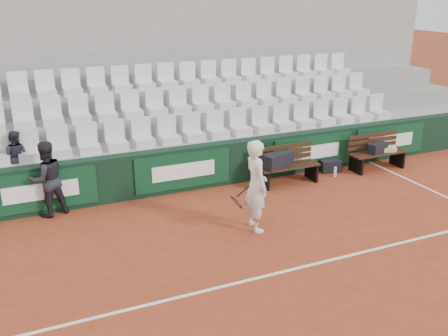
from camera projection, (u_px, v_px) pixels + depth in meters
ground at (274, 274)px, 8.01m from camera, size 80.00×80.00×0.00m
court_baseline at (274, 274)px, 8.01m from camera, size 18.00×0.06×0.01m
back_barrier at (192, 168)px, 11.31m from camera, size 18.00×0.34×1.00m
grandstand_tier_front at (180, 160)px, 11.83m from camera, size 18.00×0.95×1.00m
grandstand_tier_mid at (168, 140)px, 12.57m from camera, size 18.00×0.95×1.45m
grandstand_tier_back at (157, 123)px, 13.32m from camera, size 18.00×0.95×1.90m
grandstand_rear_wall at (148, 72)px, 13.43m from camera, size 18.00×0.30×4.40m
seat_row_front at (182, 128)px, 11.40m from camera, size 11.90×0.44×0.63m
seat_row_mid at (168, 101)px, 12.07m from camera, size 11.90×0.44×0.63m
seat_row_back at (157, 76)px, 12.74m from camera, size 11.90×0.44×0.63m
bench_left at (288, 174)px, 11.68m from camera, size 1.50×0.56×0.45m
bench_right at (377, 161)px, 12.62m from camera, size 1.50×0.56×0.45m
sports_bag_left at (278, 160)px, 11.46m from camera, size 0.83×0.56×0.33m
sports_bag_right at (378, 148)px, 12.49m from camera, size 0.56×0.36×0.24m
towel at (387, 149)px, 12.63m from camera, size 0.46×0.39×0.11m
sports_bag_ground at (330, 166)px, 12.46m from camera, size 0.55×0.41×0.30m
water_bottle_near at (254, 185)px, 11.37m from camera, size 0.06×0.06×0.23m
water_bottle_far at (335, 172)px, 12.13m from camera, size 0.07×0.07×0.25m
tennis_player at (256, 186)px, 9.24m from camera, size 0.73×0.67×1.76m
ball_kid at (47, 179)px, 9.86m from camera, size 0.90×0.79×1.55m
spectator_c at (13, 135)px, 10.03m from camera, size 0.65×0.58×1.09m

